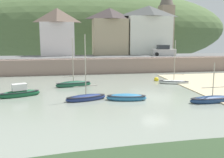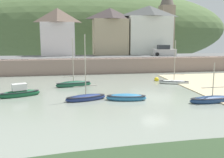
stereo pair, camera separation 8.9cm
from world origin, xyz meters
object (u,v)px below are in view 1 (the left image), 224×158
object	(u,v)px
waterfront_building_left	(58,31)
mooring_buoy	(156,79)
motorboat_with_cabin	(212,99)
sailboat_tall_mast	(74,84)
waterfront_building_right	(148,30)
sailboat_blue_trim	(126,97)
church_with_spire	(166,18)
sailboat_white_hull	(20,93)
waterfront_building_centre	(110,31)
rowboat_small_beached	(86,97)
sailboat_nearest_shore	(174,82)
parked_car_near_slipway	(164,51)

from	to	relation	value
waterfront_building_left	mooring_buoy	world-z (taller)	waterfront_building_left
motorboat_with_cabin	sailboat_tall_mast	bearing A→B (deg)	139.87
waterfront_building_right	sailboat_blue_trim	size ratio (longest dim) A/B	2.33
waterfront_building_right	church_with_spire	bearing A→B (deg)	37.75
sailboat_tall_mast	sailboat_white_hull	world-z (taller)	sailboat_tall_mast
waterfront_building_centre	rowboat_small_beached	xyz separation A→B (m)	(-6.47, -25.26, -6.64)
sailboat_tall_mast	waterfront_building_left	bearing A→B (deg)	86.45
waterfront_building_right	sailboat_tall_mast	world-z (taller)	waterfront_building_right
church_with_spire	rowboat_small_beached	world-z (taller)	church_with_spire
motorboat_with_cabin	sailboat_white_hull	bearing A→B (deg)	160.71
sailboat_nearest_shore	parked_car_near_slipway	bearing A→B (deg)	94.62
waterfront_building_right	motorboat_with_cabin	world-z (taller)	waterfront_building_right
sailboat_tall_mast	sailboat_blue_trim	distance (m)	8.78
waterfront_building_left	sailboat_white_hull	distance (m)	23.78
sailboat_tall_mast	sailboat_nearest_shore	size ratio (longest dim) A/B	1.06
sailboat_white_hull	mooring_buoy	size ratio (longest dim) A/B	6.53
rowboat_small_beached	sailboat_white_hull	distance (m)	6.97
sailboat_blue_trim	mooring_buoy	xyz separation A→B (m)	(6.33, 9.25, -0.05)
sailboat_blue_trim	mooring_buoy	size ratio (longest dim) A/B	6.36
waterfront_building_centre	sailboat_nearest_shore	distance (m)	20.68
church_with_spire	sailboat_white_hull	xyz separation A→B (m)	(-25.86, -26.67, -9.42)
mooring_buoy	sailboat_white_hull	bearing A→B (deg)	-159.88
waterfront_building_right	church_with_spire	xyz separation A→B (m)	(5.17, 4.00, 2.61)
church_with_spire	rowboat_small_beached	bearing A→B (deg)	-123.53
rowboat_small_beached	sailboat_tall_mast	bearing A→B (deg)	83.12
rowboat_small_beached	waterfront_building_left	bearing A→B (deg)	82.11
sailboat_tall_mast	sailboat_nearest_shore	xyz separation A→B (m)	(12.63, -0.39, -0.06)
waterfront_building_left	sailboat_tall_mast	size ratio (longest dim) A/B	1.45
waterfront_building_centre	motorboat_with_cabin	xyz separation A→B (m)	(4.91, -28.03, -6.64)
sailboat_blue_trim	parked_car_near_slipway	world-z (taller)	parked_car_near_slipway
church_with_spire	rowboat_small_beached	xyz separation A→B (m)	(-19.39, -29.26, -9.52)
church_with_spire	motorboat_with_cabin	xyz separation A→B (m)	(-8.01, -32.03, -9.52)
rowboat_small_beached	sailboat_tall_mast	distance (m)	6.84
sailboat_white_hull	mooring_buoy	xyz separation A→B (m)	(16.59, 6.08, -0.17)
sailboat_tall_mast	parked_car_near_slipway	world-z (taller)	sailboat_tall_mast
church_with_spire	sailboat_white_hull	world-z (taller)	church_with_spire
sailboat_nearest_shore	mooring_buoy	size ratio (longest dim) A/B	8.89
waterfront_building_right	church_with_spire	size ratio (longest dim) A/B	0.65
waterfront_building_centre	waterfront_building_right	bearing A→B (deg)	-0.00
sailboat_tall_mast	mooring_buoy	xyz separation A→B (m)	(11.14, 1.90, -0.11)
mooring_buoy	waterfront_building_left	bearing A→B (deg)	129.04
parked_car_near_slipway	sailboat_nearest_shore	bearing A→B (deg)	-100.60
church_with_spire	mooring_buoy	xyz separation A→B (m)	(-9.27, -20.59, -9.59)
motorboat_with_cabin	church_with_spire	bearing A→B (deg)	73.37
rowboat_small_beached	mooring_buoy	bearing A→B (deg)	25.16
parked_car_near_slipway	mooring_buoy	distance (m)	13.70
waterfront_building_right	rowboat_small_beached	xyz separation A→B (m)	(-14.23, -25.26, -6.91)
motorboat_with_cabin	waterfront_building_centre	bearing A→B (deg)	97.35
sailboat_nearest_shore	sailboat_white_hull	bearing A→B (deg)	-147.33
parked_car_near_slipway	sailboat_blue_trim	bearing A→B (deg)	-113.74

